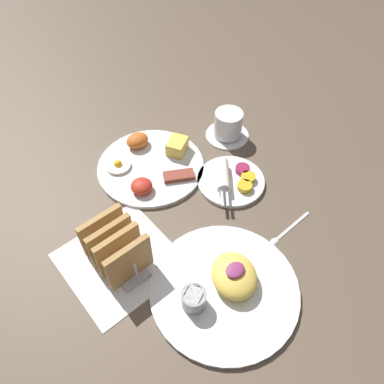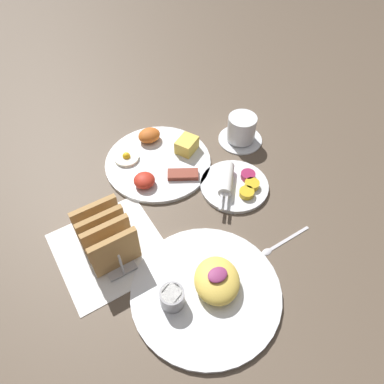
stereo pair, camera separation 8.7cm
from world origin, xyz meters
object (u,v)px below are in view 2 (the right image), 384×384
(plate_condiments, at_px, (234,184))
(toast_rack, at_px, (106,237))
(coffee_cup, at_px, (241,130))
(plate_foreground, at_px, (207,289))
(plate_breakfast, at_px, (158,159))

(plate_condiments, bearing_deg, toast_rack, -179.15)
(coffee_cup, bearing_deg, toast_rack, -163.10)
(toast_rack, bearing_deg, plate_foreground, -57.13)
(plate_condiments, bearing_deg, plate_foreground, -136.73)
(plate_breakfast, bearing_deg, toast_rack, -140.24)
(plate_foreground, bearing_deg, toast_rack, 122.87)
(plate_foreground, distance_m, coffee_cup, 0.46)
(plate_foreground, xyz_separation_m, coffee_cup, (0.32, 0.33, 0.02))
(plate_breakfast, relative_size, toast_rack, 1.84)
(plate_condiments, bearing_deg, coffee_cup, 48.69)
(plate_condiments, xyz_separation_m, toast_rack, (-0.33, -0.00, 0.04))
(plate_breakfast, distance_m, toast_rack, 0.28)
(plate_foreground, bearing_deg, coffee_cup, 45.32)
(plate_condiments, relative_size, toast_rack, 1.14)
(plate_breakfast, relative_size, coffee_cup, 2.27)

